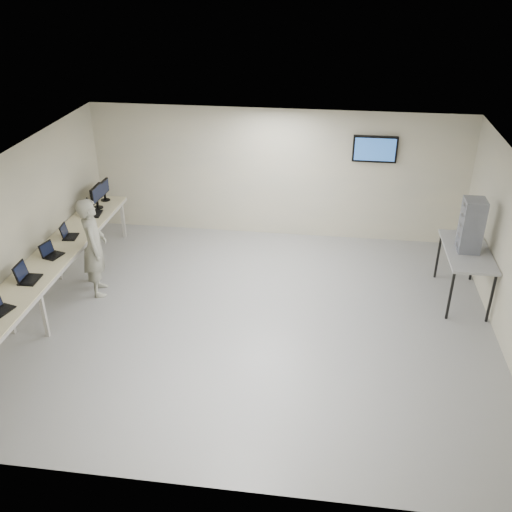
# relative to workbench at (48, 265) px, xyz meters

# --- Properties ---
(room) EXTENTS (8.01, 7.01, 2.81)m
(room) POSITION_rel_workbench_xyz_m (3.62, 0.06, 0.58)
(room) COLOR #959492
(room) RESTS_ON ground
(workbench) EXTENTS (0.76, 6.00, 0.90)m
(workbench) POSITION_rel_workbench_xyz_m (0.00, 0.00, 0.00)
(workbench) COLOR beige
(workbench) RESTS_ON ground
(laptop_1) EXTENTS (0.32, 0.39, 0.30)m
(laptop_1) POSITION_rel_workbench_xyz_m (-0.04, -0.65, 0.15)
(laptop_1) COLOR black
(laptop_1) RESTS_ON workbench
(laptop_2) EXTENTS (0.34, 0.37, 0.25)m
(laptop_2) POSITION_rel_workbench_xyz_m (-0.02, 0.18, 0.14)
(laptop_2) COLOR black
(laptop_2) RESTS_ON workbench
(laptop_3) EXTENTS (0.30, 0.35, 0.25)m
(laptop_3) POSITION_rel_workbench_xyz_m (-0.04, 0.93, 0.14)
(laptop_3) COLOR black
(laptop_3) RESTS_ON workbench
(laptop_4) EXTENTS (0.36, 0.41, 0.30)m
(laptop_4) POSITION_rel_workbench_xyz_m (-0.02, 2.00, 0.15)
(laptop_4) COLOR black
(laptop_4) RESTS_ON workbench
(monitor_near) EXTENTS (0.22, 0.49, 0.48)m
(monitor_near) POSITION_rel_workbench_xyz_m (-0.01, 2.33, 0.36)
(monitor_near) COLOR black
(monitor_near) RESTS_ON workbench
(monitor_far) EXTENTS (0.20, 0.44, 0.44)m
(monitor_far) POSITION_rel_workbench_xyz_m (-0.01, 2.75, 0.34)
(monitor_far) COLOR black
(monitor_far) RESTS_ON workbench
(soldier) EXTENTS (0.64, 0.78, 1.85)m
(soldier) POSITION_rel_workbench_xyz_m (0.62, 0.56, 0.10)
(soldier) COLOR gray
(soldier) RESTS_ON ground
(side_table) EXTENTS (0.76, 1.63, 0.98)m
(side_table) POSITION_rel_workbench_xyz_m (7.19, 1.23, 0.08)
(side_table) COLOR gray
(side_table) RESTS_ON ground
(storage_bins) EXTENTS (0.36, 0.40, 0.95)m
(storage_bins) POSITION_rel_workbench_xyz_m (7.17, 1.23, 0.63)
(storage_bins) COLOR gray
(storage_bins) RESTS_ON side_table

